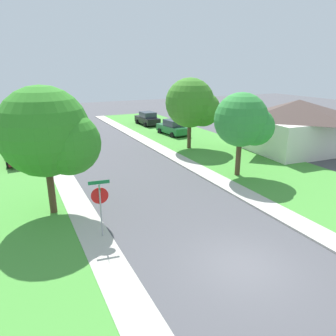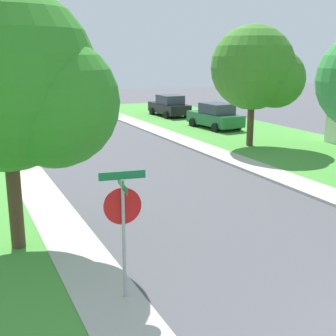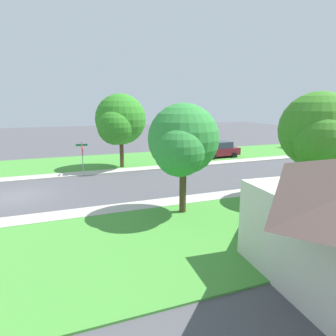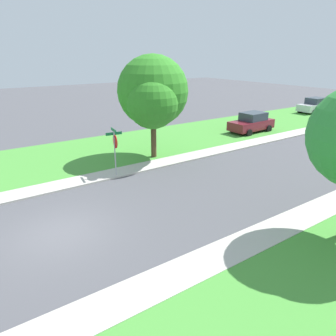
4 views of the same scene
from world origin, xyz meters
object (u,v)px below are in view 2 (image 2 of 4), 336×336
at_px(car_green_kerbside_mid, 215,116).
at_px(tree_sidewalk_far, 17,85).
at_px(stop_sign_far_corner, 123,214).
at_px(tree_across_left, 259,70).
at_px(car_black_behind_trees, 169,106).

distance_m(car_green_kerbside_mid, tree_sidewalk_far, 21.07).
distance_m(stop_sign_far_corner, car_green_kerbside_mid, 22.55).
height_order(stop_sign_far_corner, tree_sidewalk_far, tree_sidewalk_far).
bearing_deg(stop_sign_far_corner, tree_across_left, 45.69).
bearing_deg(car_black_behind_trees, car_green_kerbside_mid, -88.35).
height_order(stop_sign_far_corner, car_black_behind_trees, stop_sign_far_corner).
xyz_separation_m(car_green_kerbside_mid, tree_across_left, (-1.14, -6.23, 3.24)).
bearing_deg(tree_sidewalk_far, car_green_kerbside_mid, 46.11).
relative_size(stop_sign_far_corner, car_black_behind_trees, 0.64).
relative_size(car_black_behind_trees, tree_sidewalk_far, 0.65).
bearing_deg(tree_sidewalk_far, stop_sign_far_corner, -67.54).
relative_size(car_green_kerbside_mid, tree_across_left, 0.69).
bearing_deg(stop_sign_far_corner, car_green_kerbside_mid, 54.73).
height_order(car_black_behind_trees, tree_across_left, tree_across_left).
bearing_deg(tree_across_left, car_green_kerbside_mid, 79.65).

